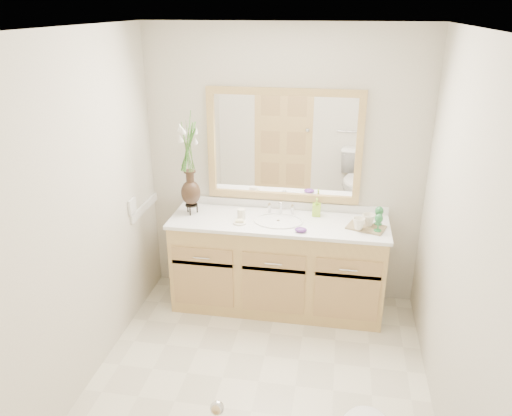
% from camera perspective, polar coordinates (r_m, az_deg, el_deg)
% --- Properties ---
extents(floor, '(2.60, 2.60, 0.00)m').
position_cam_1_polar(floor, '(3.80, 0.29, -19.22)').
color(floor, silver).
rests_on(floor, ground).
extents(ceiling, '(2.40, 2.60, 0.02)m').
position_cam_1_polar(ceiling, '(2.85, 0.39, 19.86)').
color(ceiling, white).
rests_on(ceiling, wall_back).
extents(wall_back, '(2.40, 0.02, 2.40)m').
position_cam_1_polar(wall_back, '(4.34, 3.16, 4.55)').
color(wall_back, beige).
rests_on(wall_back, floor).
extents(wall_front, '(2.40, 0.02, 2.40)m').
position_cam_1_polar(wall_front, '(2.06, -5.93, -17.76)').
color(wall_front, beige).
rests_on(wall_front, floor).
extents(wall_left, '(0.02, 2.60, 2.40)m').
position_cam_1_polar(wall_left, '(3.52, -19.31, -1.05)').
color(wall_left, beige).
rests_on(wall_left, floor).
extents(wall_right, '(0.02, 2.60, 2.40)m').
position_cam_1_polar(wall_right, '(3.19, 22.16, -3.94)').
color(wall_right, beige).
rests_on(wall_right, floor).
extents(vanity, '(1.80, 0.55, 0.80)m').
position_cam_1_polar(vanity, '(4.40, 2.49, -6.56)').
color(vanity, '#D8B769').
rests_on(vanity, floor).
extents(counter, '(1.84, 0.57, 0.03)m').
position_cam_1_polar(counter, '(4.21, 2.59, -1.61)').
color(counter, white).
rests_on(counter, vanity).
extents(sink, '(0.38, 0.34, 0.23)m').
position_cam_1_polar(sink, '(4.21, 2.55, -2.19)').
color(sink, white).
rests_on(sink, counter).
extents(mirror, '(1.32, 0.04, 0.97)m').
position_cam_1_polar(mirror, '(4.26, 3.18, 7.08)').
color(mirror, white).
rests_on(mirror, wall_back).
extents(switch_plate, '(0.02, 0.12, 0.12)m').
position_cam_1_polar(switch_plate, '(4.23, -13.98, 0.23)').
color(switch_plate, white).
rests_on(switch_plate, wall_left).
extents(door, '(0.80, 0.03, 2.00)m').
position_cam_1_polar(door, '(2.29, -13.36, -20.17)').
color(door, '#D8B769').
rests_on(door, floor).
extents(flower_vase, '(0.20, 0.20, 0.80)m').
position_cam_1_polar(flower_vase, '(4.20, -7.70, 6.27)').
color(flower_vase, black).
rests_on(flower_vase, counter).
extents(tumbler, '(0.07, 0.07, 0.09)m').
position_cam_1_polar(tumbler, '(4.22, -1.68, -0.67)').
color(tumbler, white).
rests_on(tumbler, counter).
extents(soap_dish, '(0.11, 0.11, 0.04)m').
position_cam_1_polar(soap_dish, '(4.14, -1.89, -1.64)').
color(soap_dish, white).
rests_on(soap_dish, counter).
extents(soap_bottle, '(0.06, 0.07, 0.14)m').
position_cam_1_polar(soap_bottle, '(4.30, 6.94, 0.01)').
color(soap_bottle, '#99D131').
rests_on(soap_bottle, counter).
extents(purple_dish, '(0.12, 0.11, 0.03)m').
position_cam_1_polar(purple_dish, '(4.00, 5.14, -2.49)').
color(purple_dish, '#562878').
rests_on(purple_dish, counter).
extents(tray, '(0.34, 0.28, 0.01)m').
position_cam_1_polar(tray, '(4.15, 12.46, -2.17)').
color(tray, brown).
rests_on(tray, counter).
extents(mug_left, '(0.13, 0.12, 0.10)m').
position_cam_1_polar(mug_left, '(4.08, 11.67, -1.71)').
color(mug_left, white).
rests_on(mug_left, tray).
extents(mug_right, '(0.12, 0.12, 0.10)m').
position_cam_1_polar(mug_right, '(4.16, 12.73, -1.29)').
color(mug_right, white).
rests_on(mug_right, tray).
extents(goblet_front, '(0.07, 0.07, 0.15)m').
position_cam_1_polar(goblet_front, '(4.06, 13.85, -1.29)').
color(goblet_front, '#25713A').
rests_on(goblet_front, tray).
extents(goblet_back, '(0.07, 0.07, 0.15)m').
position_cam_1_polar(goblet_back, '(4.18, 13.90, -0.48)').
color(goblet_back, '#25713A').
rests_on(goblet_back, tray).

